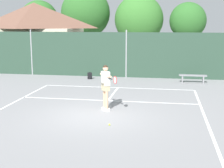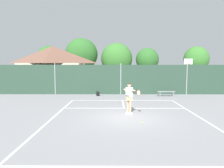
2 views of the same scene
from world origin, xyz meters
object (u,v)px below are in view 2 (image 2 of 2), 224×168
Objects in this scene: tennis_ball at (142,123)px; backpack_black at (98,94)px; basketball_hoop at (188,71)px; tennis_player at (129,96)px; courtside_bench at (166,93)px.

backpack_black is (-2.89, 9.00, 0.16)m from tennis_ball.
basketball_hoop reaches higher than tennis_player.
tennis_ball is at bearing -72.18° from backpack_black.
backpack_black is 6.34m from courtside_bench.
tennis_player reaches higher than courtside_bench.
tennis_player is at bearing -125.61° from basketball_hoop.
basketball_hoop is at bearing 15.26° from backpack_black.
basketball_hoop reaches higher than courtside_bench.
tennis_ball is at bearing -111.54° from courtside_bench.
courtside_bench is (3.44, 8.72, 0.33)m from tennis_ball.
courtside_bench reaches higher than backpack_black.
basketball_hoop is 11.88m from tennis_player.
tennis_player is 7.90m from courtside_bench.
courtside_bench is at bearing -136.39° from basketball_hoop.
basketball_hoop is 4.51m from courtside_bench.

